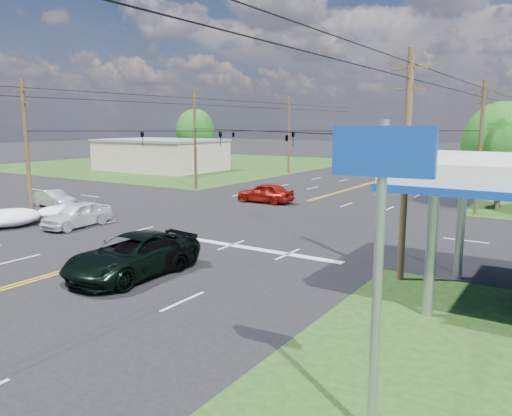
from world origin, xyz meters
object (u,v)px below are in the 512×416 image
Objects in this scene: pole_nw at (195,140)px; pickup_white at (77,215)px; pole_se at (406,164)px; polesign_se at (381,202)px; pole_right_far at (511,136)px; tree_right_a at (501,146)px; pole_sw at (26,147)px; pole_ne at (480,146)px; sedan_silver at (54,199)px; pole_left_far at (289,133)px; retail_nw at (161,156)px; tree_far_l at (195,131)px; pickup_dkgreen at (133,255)px; suv_black at (137,258)px.

pole_nw reaches higher than pickup_white.
pole_se reaches higher than pickup_white.
pole_right_far is at bearing 93.24° from polesign_se.
pole_sw is at bearing -142.13° from tree_right_a.
sedan_silver is (-28.39, -14.50, -4.24)m from pole_ne.
pole_left_far reaches higher than pickup_white.
pole_right_far reaches higher than sedan_silver.
retail_nw is 10.69m from tree_far_l.
pole_se is 21.02m from tree_right_a.
pole_left_far reaches higher than pickup_dkgreen.
pole_right_far is (26.00, 37.00, 0.25)m from pole_sw.
pole_se is 11.35m from polesign_se.
pickup_dkgreen is (16.00, -23.65, -4.02)m from pole_nw.
retail_nw is at bearing 142.59° from pole_nw.
pickup_white is at bearing -54.44° from retail_nw.
pickup_white is at bearing -118.89° from pole_right_far.
polesign_se is (12.72, -5.37, 4.16)m from pickup_dkgreen.
pickup_white is (-20.60, -18.33, -4.12)m from pole_ne.
pole_nw is at bearing 180.00° from pole_ne.
pole_nw is at bearing -4.27° from sedan_silver.
pickup_white is 0.71× the size of polesign_se.
pole_left_far is 1.15× the size of tree_far_l.
tree_right_a is 29.01m from suv_black.
tree_far_l is 1.86× the size of pickup_white.
pole_left_far is at bearing 19.44° from retail_nw.
tree_right_a is at bearing 75.05° from suv_black.
pickup_white is (-20.60, -0.33, -4.12)m from pole_se.
retail_nw reaches higher than sedan_silver.
pole_nw and pole_ne have the same top height.
pole_ne reaches higher than suv_black.
pole_ne is 1.43× the size of polesign_se.
pickup_white is at bearing -111.12° from sedan_silver.
pickup_dkgreen is at bearing -53.12° from tree_far_l.
polesign_se reaches higher than retail_nw.
pole_se is at bearing -90.00° from pole_ne.
pole_se is 1.00× the size of pole_nw.
pole_sw is at bearing -90.00° from pole_nw.
pole_nw is 19.55m from pickup_white.
pole_ne is 50.54m from tree_far_l.
retail_nw is 43.53m from pole_right_far.
pickup_dkgreen is at bearing -111.37° from sedan_silver.
retail_nw is 45.21m from tree_right_a.
tree_right_a is 34.46m from sedan_silver.
pole_sw is at bearing -125.10° from pole_right_far.
tree_right_a is at bearing 6.34° from pole_nw.
pole_se reaches higher than polesign_se.
retail_nw is 2.49× the size of pickup_dkgreen.
pole_nw is at bearing -173.66° from tree_right_a.
pole_left_far is 2.13× the size of pickup_white.
sedan_silver is (-2.39, 3.50, -4.24)m from pole_sw.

